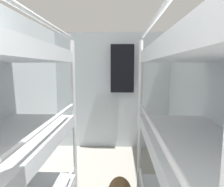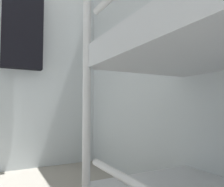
# 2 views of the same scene
# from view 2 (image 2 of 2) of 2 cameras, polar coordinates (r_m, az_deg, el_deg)

# --- Properties ---
(wall_back) EXTENTS (2.37, 0.06, 2.30)m
(wall_back) POSITION_cam_2_polar(r_m,az_deg,el_deg) (2.81, -26.82, 5.63)
(wall_back) COLOR silver
(wall_back) RESTS_ON ground_plane
(hanging_coat) EXTENTS (0.44, 0.12, 0.90)m
(hanging_coat) POSITION_cam_2_polar(r_m,az_deg,el_deg) (2.78, -22.32, 15.17)
(hanging_coat) COLOR black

